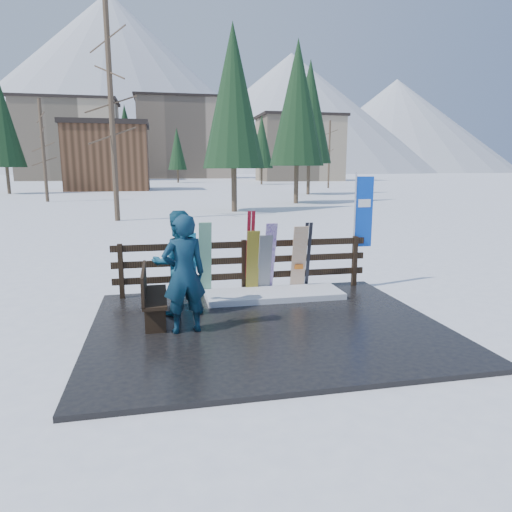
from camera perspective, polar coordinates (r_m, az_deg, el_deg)
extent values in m
plane|color=white|center=(8.11, 1.36, -8.98)|extent=(700.00, 700.00, 0.00)
cube|color=black|center=(8.10, 1.36, -8.71)|extent=(6.00, 5.00, 0.08)
cube|color=black|center=(9.89, -16.51, -1.84)|extent=(0.10, 0.10, 1.15)
cube|color=black|center=(9.86, -8.97, -1.55)|extent=(0.10, 0.10, 1.15)
cube|color=black|center=(10.01, -1.51, -1.24)|extent=(0.10, 0.10, 1.15)
cube|color=black|center=(10.31, 5.61, -0.92)|extent=(0.10, 0.10, 1.15)
cube|color=black|center=(10.77, 12.22, -0.61)|extent=(0.10, 0.10, 1.15)
cube|color=black|center=(10.06, -1.51, -2.49)|extent=(5.60, 0.05, 0.14)
cube|color=black|center=(9.98, -1.52, -0.54)|extent=(5.60, 0.05, 0.14)
cube|color=black|center=(9.92, -1.53, 1.45)|extent=(5.60, 0.05, 0.14)
cube|color=white|center=(9.67, 2.26, -4.82)|extent=(2.87, 1.00, 0.12)
cube|color=black|center=(8.26, -12.51, -5.01)|extent=(0.40, 1.50, 0.06)
cube|color=black|center=(7.75, -12.47, -7.80)|extent=(0.34, 0.06, 0.45)
cube|color=black|center=(8.90, -12.42, -5.36)|extent=(0.34, 0.06, 0.45)
cube|color=black|center=(8.20, -13.85, -3.24)|extent=(0.05, 1.50, 0.50)
cube|color=#2AA8CE|center=(9.63, -8.33, -1.11)|extent=(0.29, 0.31, 1.39)
cube|color=white|center=(9.63, -6.38, -0.42)|extent=(0.26, 0.36, 1.60)
cube|color=yellow|center=(9.80, -0.41, -0.78)|extent=(0.27, 0.26, 1.39)
cube|color=white|center=(9.86, 1.67, -0.22)|extent=(0.25, 0.49, 1.56)
cube|color=black|center=(9.86, 1.08, -0.98)|extent=(0.29, 0.35, 1.30)
cube|color=silver|center=(10.04, 5.39, -0.33)|extent=(0.32, 0.31, 1.46)
cube|color=maroon|center=(9.81, -1.00, 0.47)|extent=(0.07, 0.35, 1.81)
cube|color=maroon|center=(9.83, -0.48, 0.49)|extent=(0.08, 0.35, 1.81)
cube|color=black|center=(10.15, 6.10, -0.03)|extent=(0.08, 0.29, 1.53)
cube|color=black|center=(10.18, 6.58, -0.01)|extent=(0.08, 0.29, 1.53)
cylinder|color=silver|center=(10.69, 12.17, 3.25)|extent=(0.04, 0.04, 2.60)
cube|color=blue|center=(10.74, 13.34, 5.38)|extent=(0.42, 0.02, 1.60)
imported|color=#0F3C4B|center=(7.53, -8.98, -2.24)|extent=(0.79, 0.59, 1.96)
imported|color=navy|center=(8.48, -9.73, -0.89)|extent=(1.06, 0.89, 1.94)
cube|color=tan|center=(119.32, -22.27, 13.09)|extent=(22.00, 14.00, 18.00)
cube|color=black|center=(120.16, -22.61, 17.51)|extent=(23.10, 14.70, 0.60)
cube|color=gray|center=(137.89, -8.94, 14.18)|extent=(26.00, 16.00, 22.00)
cube|color=black|center=(139.02, -9.09, 18.83)|extent=(27.30, 16.80, 0.60)
cube|color=tan|center=(107.32, 5.45, 13.10)|extent=(18.00, 12.00, 14.00)
cube|color=black|center=(107.85, 5.52, 16.97)|extent=(18.90, 12.60, 0.60)
cube|color=brown|center=(62.75, -17.99, 11.50)|extent=(10.00, 8.00, 8.00)
cube|color=black|center=(62.98, -18.23, 15.40)|extent=(10.50, 8.40, 0.60)
cylinder|color=#382B1E|center=(25.67, -17.61, 16.66)|extent=(0.28, 0.28, 11.11)
cone|color=black|center=(29.93, -2.83, 16.17)|extent=(3.97, 3.97, 11.04)
cone|color=black|center=(37.16, 5.16, 15.77)|extent=(4.28, 4.28, 11.90)
cylinder|color=#382B1E|center=(42.46, -25.04, 11.80)|extent=(0.28, 0.28, 8.35)
cone|color=black|center=(50.12, 6.68, 15.19)|extent=(4.74, 4.74, 13.17)
cone|color=black|center=(57.83, -28.96, 12.57)|extent=(4.17, 4.17, 11.59)
cylinder|color=#382B1E|center=(66.82, 9.13, 12.40)|extent=(0.28, 0.28, 9.36)
cone|color=black|center=(67.61, -15.91, 12.76)|extent=(3.92, 3.92, 10.89)
cone|color=black|center=(81.44, 0.71, 12.90)|extent=(4.05, 4.05, 11.25)
cone|color=black|center=(92.53, -9.81, 12.13)|extent=(3.62, 3.62, 10.06)
cone|color=white|center=(353.24, -17.39, 19.73)|extent=(260.00, 260.00, 120.00)
cone|color=white|center=(332.51, 4.38, 17.28)|extent=(200.00, 200.00, 80.00)
cone|color=white|center=(384.62, 16.95, 15.23)|extent=(180.00, 180.00, 70.00)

